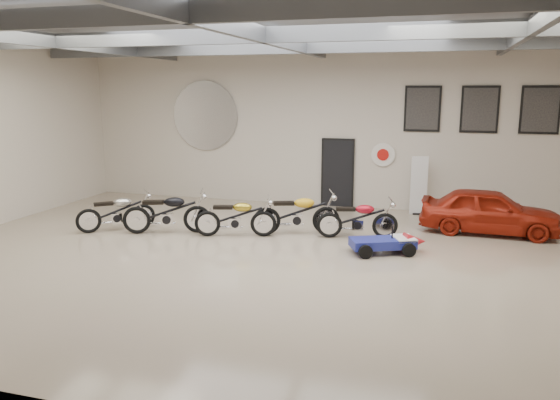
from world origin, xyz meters
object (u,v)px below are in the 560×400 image
(banner_stand, at_px, (419,185))
(vintage_car, at_px, (489,211))
(motorcycle_gold, at_px, (235,216))
(motorcycle_yellow, at_px, (297,212))
(go_kart, at_px, (389,239))
(motorcycle_black, at_px, (167,212))
(motorcycle_silver, at_px, (116,211))
(motorcycle_red, at_px, (357,218))

(banner_stand, distance_m, vintage_car, 2.55)
(motorcycle_gold, distance_m, motorcycle_yellow, 1.57)
(motorcycle_gold, distance_m, go_kart, 3.90)
(motorcycle_black, bearing_deg, go_kart, -21.81)
(banner_stand, xyz_separation_m, motorcycle_silver, (-7.56, -4.22, -0.37))
(motorcycle_yellow, height_order, motorcycle_red, motorcycle_yellow)
(motorcycle_gold, relative_size, motorcycle_yellow, 0.93)
(motorcycle_gold, relative_size, vintage_car, 0.59)
(motorcycle_silver, bearing_deg, motorcycle_black, -35.50)
(motorcycle_gold, xyz_separation_m, motorcycle_yellow, (1.43, 0.66, 0.04))
(banner_stand, height_order, motorcycle_yellow, banner_stand)
(motorcycle_yellow, bearing_deg, banner_stand, 28.34)
(motorcycle_yellow, bearing_deg, motorcycle_black, 175.50)
(motorcycle_silver, distance_m, go_kart, 7.11)
(motorcycle_yellow, bearing_deg, vintage_car, -2.18)
(motorcycle_black, bearing_deg, motorcycle_yellow, -5.23)
(motorcycle_gold, distance_m, vintage_car, 6.55)
(go_kart, bearing_deg, motorcycle_black, 154.30)
(motorcycle_black, height_order, go_kart, motorcycle_black)
(motorcycle_silver, relative_size, go_kart, 1.12)
(motorcycle_gold, xyz_separation_m, go_kart, (3.88, -0.35, -0.21))
(banner_stand, height_order, go_kart, banner_stand)
(motorcycle_silver, bearing_deg, motorcycle_red, -30.64)
(motorcycle_silver, distance_m, motorcycle_red, 6.31)
(banner_stand, xyz_separation_m, go_kart, (-0.45, -4.24, -0.57))
(vintage_car, bearing_deg, motorcycle_yellow, 110.18)
(motorcycle_black, bearing_deg, motorcycle_red, -9.30)
(motorcycle_red, relative_size, vintage_car, 0.57)
(banner_stand, bearing_deg, vintage_car, -52.15)
(banner_stand, distance_m, go_kart, 4.30)
(motorcycle_black, distance_m, vintage_car, 8.34)
(motorcycle_black, relative_size, motorcycle_yellow, 1.01)
(motorcycle_red, relative_size, go_kart, 1.12)
(motorcycle_silver, height_order, go_kart, motorcycle_silver)
(go_kart, bearing_deg, banner_stand, 59.62)
(banner_stand, distance_m, motorcycle_yellow, 4.35)
(motorcycle_silver, height_order, motorcycle_black, motorcycle_black)
(motorcycle_gold, bearing_deg, motorcycle_black, 171.03)
(vintage_car, bearing_deg, banner_stand, 49.83)
(motorcycle_silver, distance_m, motorcycle_black, 1.43)
(go_kart, bearing_deg, motorcycle_gold, 150.49)
(motorcycle_silver, bearing_deg, go_kart, -40.48)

